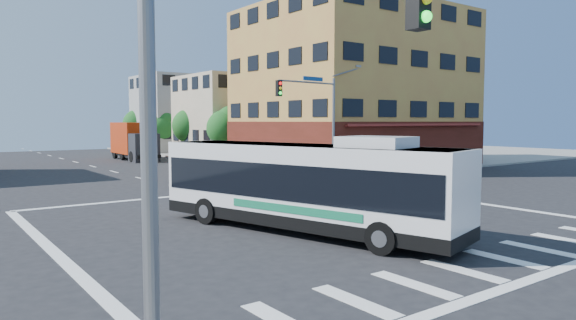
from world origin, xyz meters
TOP-DOWN VIEW (x-y plane):
  - ground at (0.00, 0.00)m, footprint 120.00×120.00m
  - sidewalk_ne at (35.00, 35.00)m, footprint 50.00×50.00m
  - corner_building_ne at (19.99, 18.48)m, footprint 18.10×15.44m
  - building_east_near at (16.98, 33.98)m, footprint 12.06×10.06m
  - building_east_far at (16.98, 47.98)m, footprint 12.06×10.06m
  - signal_mast_ne at (9.08, 10.62)m, footprint 7.91×1.13m
  - signal_mast_sw at (-9.08, -10.64)m, footprint 7.91×1.01m
  - street_tree_a at (11.90, 27.92)m, footprint 3.60×3.60m
  - street_tree_b at (11.90, 35.92)m, footprint 3.80×3.80m
  - street_tree_c at (11.90, 43.92)m, footprint 3.40×3.40m
  - street_tree_d at (11.90, 51.92)m, footprint 4.00×4.00m
  - transit_bus at (-1.48, -1.56)m, footprint 5.73×12.21m
  - box_truck at (5.70, 36.38)m, footprint 2.82×8.74m
  - parked_car at (9.73, 24.49)m, footprint 2.16×4.88m

SIDE VIEW (x-z plane):
  - ground at x=0.00m, z-range 0.00..0.00m
  - sidewalk_ne at x=35.00m, z-range 0.00..0.15m
  - parked_car at x=9.73m, z-range 0.00..1.63m
  - transit_bus at x=-1.48m, z-range -0.04..3.51m
  - box_truck at x=5.70m, z-range -0.06..3.84m
  - street_tree_c at x=11.90m, z-range 0.82..6.11m
  - street_tree_a at x=11.90m, z-range 0.83..6.35m
  - street_tree_b at x=11.90m, z-range 0.85..6.65m
  - street_tree_d at x=11.90m, z-range 0.87..6.90m
  - building_east_near at x=16.98m, z-range 0.01..9.01m
  - signal_mast_ne at x=9.08m, z-range 0.95..9.02m
  - signal_mast_sw at x=-9.08m, z-range 0.95..9.02m
  - building_east_far at x=16.98m, z-range 0.01..10.01m
  - corner_building_ne at x=19.99m, z-range -1.11..12.89m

